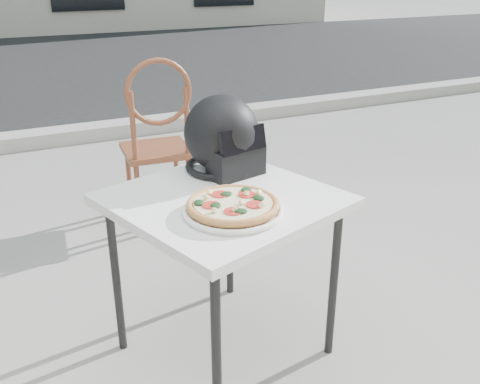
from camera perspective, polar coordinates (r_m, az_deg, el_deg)
name	(u,v)px	position (r m, az deg, el deg)	size (l,w,h in m)	color
ground	(204,329)	(2.40, -3.85, -14.40)	(80.00, 80.00, 0.00)	gray
street_asphalt	(31,68)	(8.92, -21.38, 12.22)	(30.00, 8.00, 0.00)	black
curb	(78,134)	(5.02, -16.89, 5.98)	(30.00, 0.25, 0.12)	#9E9B94
cafe_table_main	(223,211)	(1.95, -1.79, -2.09)	(0.91, 0.91, 0.69)	white
plate	(233,211)	(1.79, -0.75, -2.00)	(0.43, 0.43, 0.02)	white
pizza	(233,204)	(1.78, -0.76, -1.31)	(0.39, 0.39, 0.04)	#C78648
helmet	(223,138)	(2.13, -1.81, 5.77)	(0.36, 0.37, 0.31)	black
cafe_chair_main	(158,133)	(3.14, -8.77, 6.22)	(0.41, 0.41, 1.00)	brown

